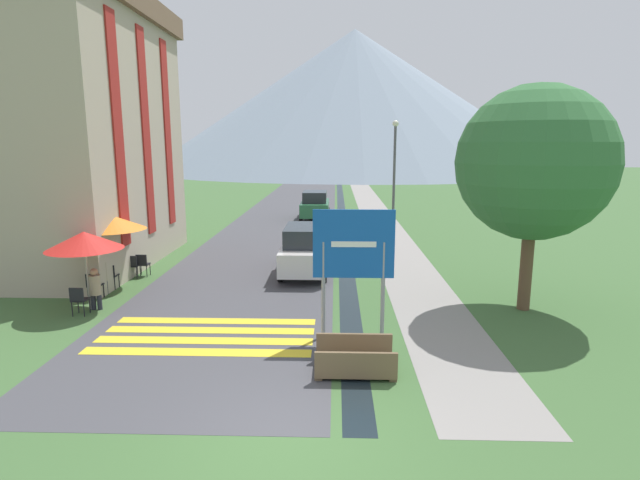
% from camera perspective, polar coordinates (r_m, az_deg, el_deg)
% --- Properties ---
extents(ground_plane, '(160.00, 160.00, 0.00)m').
position_cam_1_polar(ground_plane, '(27.97, 0.21, 1.00)').
color(ground_plane, '#3D6033').
extents(road, '(6.40, 60.00, 0.01)m').
position_cam_1_polar(road, '(37.99, -3.15, 3.62)').
color(road, '#424247').
rests_on(road, ground_plane).
extents(footpath, '(2.20, 60.00, 0.01)m').
position_cam_1_polar(footpath, '(37.95, 6.09, 3.57)').
color(footpath, gray).
rests_on(footpath, ground_plane).
extents(drainage_channel, '(0.60, 60.00, 0.00)m').
position_cam_1_polar(drainage_channel, '(37.85, 2.45, 3.60)').
color(drainage_channel, black).
rests_on(drainage_channel, ground_plane).
extents(crosswalk_marking, '(5.44, 2.54, 0.01)m').
position_cam_1_polar(crosswalk_marking, '(13.30, -12.75, -10.57)').
color(crosswalk_marking, yellow).
rests_on(crosswalk_marking, ground_plane).
extents(mountain_distant, '(79.07, 79.07, 26.05)m').
position_cam_1_polar(mountain_distant, '(99.82, 3.94, 15.61)').
color(mountain_distant, gray).
rests_on(mountain_distant, ground_plane).
extents(hotel_building, '(6.03, 9.72, 10.47)m').
position_cam_1_polar(hotel_building, '(22.04, -26.27, 12.02)').
color(hotel_building, tan).
rests_on(hotel_building, ground_plane).
extents(road_sign, '(2.00, 0.11, 3.26)m').
position_cam_1_polar(road_sign, '(12.27, 3.86, -1.65)').
color(road_sign, gray).
rests_on(road_sign, ground_plane).
extents(footbridge, '(1.70, 1.10, 0.65)m').
position_cam_1_polar(footbridge, '(11.05, 4.01, -13.65)').
color(footbridge, brown).
rests_on(footbridge, ground_plane).
extents(parked_car_near, '(1.72, 4.38, 1.82)m').
position_cam_1_polar(parked_car_near, '(18.84, -1.78, -1.06)').
color(parked_car_near, silver).
rests_on(parked_car_near, ground_plane).
extents(parked_car_far, '(1.86, 4.18, 1.82)m').
position_cam_1_polar(parked_car_far, '(32.50, -0.58, 4.01)').
color(parked_car_far, '#28663D').
rests_on(parked_car_far, ground_plane).
extents(cafe_chair_near_left, '(0.40, 0.40, 0.85)m').
position_cam_1_polar(cafe_chair_near_left, '(17.18, -24.41, -4.59)').
color(cafe_chair_near_left, black).
rests_on(cafe_chair_near_left, ground_plane).
extents(cafe_chair_far_right, '(0.40, 0.40, 0.85)m').
position_cam_1_polar(cafe_chair_far_right, '(19.39, -20.65, -2.62)').
color(cafe_chair_far_right, black).
rests_on(cafe_chair_far_right, ground_plane).
extents(cafe_chair_far_left, '(0.40, 0.40, 0.85)m').
position_cam_1_polar(cafe_chair_far_left, '(19.47, -19.62, -2.50)').
color(cafe_chair_far_left, black).
rests_on(cafe_chair_far_left, ground_plane).
extents(cafe_chair_nearest, '(0.40, 0.40, 0.85)m').
position_cam_1_polar(cafe_chair_nearest, '(15.79, -25.86, -6.02)').
color(cafe_chair_nearest, black).
rests_on(cafe_chair_nearest, ground_plane).
extents(cafe_chair_middle, '(0.40, 0.40, 0.85)m').
position_cam_1_polar(cafe_chair_middle, '(18.20, -22.85, -3.64)').
color(cafe_chair_middle, black).
rests_on(cafe_chair_middle, ground_plane).
extents(cafe_umbrella_front_red, '(2.16, 2.16, 2.34)m').
position_cam_1_polar(cafe_umbrella_front_red, '(15.93, -25.34, -0.06)').
color(cafe_umbrella_front_red, '#B7B2A8').
rests_on(cafe_umbrella_front_red, ground_plane).
extents(cafe_umbrella_middle_orange, '(2.28, 2.28, 2.47)m').
position_cam_1_polar(cafe_umbrella_middle_orange, '(18.24, -22.75, 1.87)').
color(cafe_umbrella_middle_orange, '#B7B2A8').
rests_on(cafe_umbrella_middle_orange, ground_plane).
extents(person_seated_far, '(0.32, 0.32, 1.26)m').
position_cam_1_polar(person_seated_far, '(16.11, -24.31, -4.91)').
color(person_seated_far, '#282833').
rests_on(person_seated_far, ground_plane).
extents(person_seated_near, '(0.32, 0.32, 1.28)m').
position_cam_1_polar(person_seated_near, '(17.64, -23.68, -3.50)').
color(person_seated_near, '#282833').
rests_on(person_seated_near, ground_plane).
extents(streetlamp, '(0.28, 0.28, 5.86)m').
position_cam_1_polar(streetlamp, '(23.20, 8.47, 7.36)').
color(streetlamp, '#515156').
rests_on(streetlamp, ground_plane).
extents(tree_by_path, '(4.37, 4.37, 6.48)m').
position_cam_1_polar(tree_by_path, '(15.40, 23.32, 8.07)').
color(tree_by_path, brown).
rests_on(tree_by_path, ground_plane).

